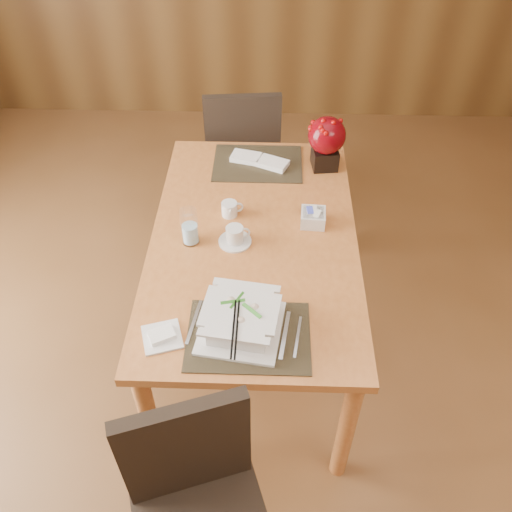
{
  "coord_description": "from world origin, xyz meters",
  "views": [
    {
      "loc": [
        0.07,
        -1.16,
        2.34
      ],
      "look_at": [
        0.02,
        0.35,
        0.87
      ],
      "focal_mm": 38.0,
      "sensor_mm": 36.0,
      "label": 1
    }
  ],
  "objects_px": {
    "water_glass": "(190,227)",
    "coffee_cup": "(235,236)",
    "bread_plate": "(162,337)",
    "dining_table": "(254,252)",
    "creamer_jug": "(229,209)",
    "far_chair": "(242,150)",
    "soup_setting": "(241,320)",
    "berry_decor": "(326,140)",
    "sugar_caddy": "(313,218)",
    "near_chair": "(198,505)"
  },
  "relations": [
    {
      "from": "creamer_jug",
      "to": "far_chair",
      "type": "bearing_deg",
      "value": 75.5
    },
    {
      "from": "water_glass",
      "to": "bread_plate",
      "type": "relative_size",
      "value": 1.25
    },
    {
      "from": "creamer_jug",
      "to": "near_chair",
      "type": "xyz_separation_m",
      "value": [
        -0.03,
        -1.21,
        -0.26
      ]
    },
    {
      "from": "creamer_jug",
      "to": "dining_table",
      "type": "bearing_deg",
      "value": -64.35
    },
    {
      "from": "dining_table",
      "to": "berry_decor",
      "type": "height_order",
      "value": "berry_decor"
    },
    {
      "from": "berry_decor",
      "to": "sugar_caddy",
      "type": "bearing_deg",
      "value": -99.68
    },
    {
      "from": "water_glass",
      "to": "bread_plate",
      "type": "distance_m",
      "value": 0.53
    },
    {
      "from": "dining_table",
      "to": "sugar_caddy",
      "type": "bearing_deg",
      "value": 19.74
    },
    {
      "from": "sugar_caddy",
      "to": "berry_decor",
      "type": "bearing_deg",
      "value": 80.32
    },
    {
      "from": "coffee_cup",
      "to": "berry_decor",
      "type": "distance_m",
      "value": 0.73
    },
    {
      "from": "sugar_caddy",
      "to": "dining_table",
      "type": "bearing_deg",
      "value": -160.26
    },
    {
      "from": "soup_setting",
      "to": "far_chair",
      "type": "distance_m",
      "value": 1.54
    },
    {
      "from": "dining_table",
      "to": "berry_decor",
      "type": "relative_size",
      "value": 5.51
    },
    {
      "from": "coffee_cup",
      "to": "berry_decor",
      "type": "height_order",
      "value": "berry_decor"
    },
    {
      "from": "dining_table",
      "to": "far_chair",
      "type": "bearing_deg",
      "value": 96.03
    },
    {
      "from": "coffee_cup",
      "to": "sugar_caddy",
      "type": "bearing_deg",
      "value": 21.88
    },
    {
      "from": "soup_setting",
      "to": "water_glass",
      "type": "bearing_deg",
      "value": 125.21
    },
    {
      "from": "soup_setting",
      "to": "bread_plate",
      "type": "relative_size",
      "value": 2.42
    },
    {
      "from": "dining_table",
      "to": "soup_setting",
      "type": "height_order",
      "value": "soup_setting"
    },
    {
      "from": "dining_table",
      "to": "water_glass",
      "type": "distance_m",
      "value": 0.33
    },
    {
      "from": "coffee_cup",
      "to": "sugar_caddy",
      "type": "distance_m",
      "value": 0.37
    },
    {
      "from": "soup_setting",
      "to": "creamer_jug",
      "type": "bearing_deg",
      "value": 105.71
    },
    {
      "from": "coffee_cup",
      "to": "near_chair",
      "type": "distance_m",
      "value": 1.06
    },
    {
      "from": "creamer_jug",
      "to": "berry_decor",
      "type": "distance_m",
      "value": 0.61
    },
    {
      "from": "water_glass",
      "to": "coffee_cup",
      "type": "bearing_deg",
      "value": 0.91
    },
    {
      "from": "far_chair",
      "to": "soup_setting",
      "type": "bearing_deg",
      "value": 87.08
    },
    {
      "from": "soup_setting",
      "to": "berry_decor",
      "type": "distance_m",
      "value": 1.12
    },
    {
      "from": "coffee_cup",
      "to": "sugar_caddy",
      "type": "xyz_separation_m",
      "value": [
        0.34,
        0.14,
        -0.0
      ]
    },
    {
      "from": "far_chair",
      "to": "berry_decor",
      "type": "bearing_deg",
      "value": 128.19
    },
    {
      "from": "creamer_jug",
      "to": "water_glass",
      "type": "bearing_deg",
      "value": -143.35
    },
    {
      "from": "berry_decor",
      "to": "water_glass",
      "type": "bearing_deg",
      "value": -136.04
    },
    {
      "from": "soup_setting",
      "to": "water_glass",
      "type": "distance_m",
      "value": 0.53
    },
    {
      "from": "berry_decor",
      "to": "far_chair",
      "type": "bearing_deg",
      "value": 133.97
    },
    {
      "from": "soup_setting",
      "to": "coffee_cup",
      "type": "distance_m",
      "value": 0.48
    },
    {
      "from": "creamer_jug",
      "to": "berry_decor",
      "type": "xyz_separation_m",
      "value": [
        0.45,
        0.4,
        0.12
      ]
    },
    {
      "from": "near_chair",
      "to": "soup_setting",
      "type": "bearing_deg",
      "value": 59.21
    },
    {
      "from": "soup_setting",
      "to": "bread_plate",
      "type": "xyz_separation_m",
      "value": [
        -0.29,
        -0.05,
        -0.05
      ]
    },
    {
      "from": "dining_table",
      "to": "bread_plate",
      "type": "bearing_deg",
      "value": -119.07
    },
    {
      "from": "bread_plate",
      "to": "dining_table",
      "type": "bearing_deg",
      "value": 60.93
    },
    {
      "from": "sugar_caddy",
      "to": "near_chair",
      "type": "relative_size",
      "value": 0.11
    },
    {
      "from": "soup_setting",
      "to": "near_chair",
      "type": "distance_m",
      "value": 0.63
    },
    {
      "from": "coffee_cup",
      "to": "near_chair",
      "type": "bearing_deg",
      "value": -93.62
    },
    {
      "from": "sugar_caddy",
      "to": "far_chair",
      "type": "bearing_deg",
      "value": 112.04
    },
    {
      "from": "far_chair",
      "to": "creamer_jug",
      "type": "bearing_deg",
      "value": 83.51
    },
    {
      "from": "dining_table",
      "to": "far_chair",
      "type": "xyz_separation_m",
      "value": [
        -0.11,
        1.0,
        -0.12
      ]
    },
    {
      "from": "creamer_jug",
      "to": "far_chair",
      "type": "xyz_separation_m",
      "value": [
        0.01,
        0.86,
        -0.25
      ]
    },
    {
      "from": "soup_setting",
      "to": "creamer_jug",
      "type": "distance_m",
      "value": 0.67
    },
    {
      "from": "water_glass",
      "to": "dining_table",
      "type": "bearing_deg",
      "value": 9.74
    },
    {
      "from": "water_glass",
      "to": "bread_plate",
      "type": "xyz_separation_m",
      "value": [
        -0.04,
        -0.52,
        -0.08
      ]
    },
    {
      "from": "creamer_jug",
      "to": "near_chair",
      "type": "distance_m",
      "value": 1.24
    }
  ]
}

